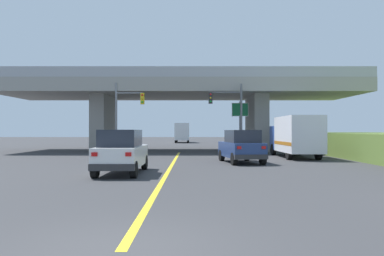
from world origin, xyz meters
name	(u,v)px	position (x,y,z in m)	size (l,w,h in m)	color
ground	(180,151)	(0.00, 30.36, 0.00)	(160.00, 160.00, 0.00)	#353538
overpass_bridge	(180,96)	(0.00, 30.36, 5.46)	(34.03, 9.88, 7.50)	gray
lane_divider_stripe	(170,168)	(0.00, 13.66, 0.00)	(0.20, 27.33, 0.01)	yellow
suv_lead	(121,152)	(-2.07, 10.93, 1.01)	(1.88, 4.58, 2.02)	silver
suv_crossing	(241,146)	(4.20, 16.63, 1.01)	(2.55, 4.50, 2.02)	navy
box_truck	(295,136)	(8.76, 21.05, 1.59)	(2.33, 7.05, 3.01)	navy
traffic_signal_nearside	(230,110)	(4.42, 24.98, 3.74)	(2.84, 0.36, 5.95)	#56595E
traffic_signal_farside	(124,110)	(-4.55, 25.40, 3.74)	(2.49, 0.36, 6.07)	slate
highway_sign	(239,115)	(5.63, 28.19, 3.46)	(1.54, 0.17, 4.72)	#56595E
semi_truck_distant	(182,133)	(-0.48, 55.49, 1.67)	(2.33, 6.43, 3.21)	silver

